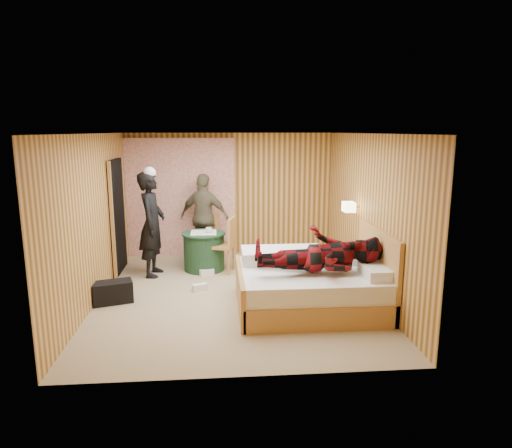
{
  "coord_description": "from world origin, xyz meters",
  "views": [
    {
      "loc": [
        -0.24,
        -6.87,
        2.54
      ],
      "look_at": [
        0.36,
        0.38,
        1.05
      ],
      "focal_mm": 32.0,
      "sensor_mm": 36.0,
      "label": 1
    }
  ],
  "objects": [
    {
      "name": "floor",
      "position": [
        0.0,
        0.0,
        0.0
      ],
      "size": [
        4.2,
        5.0,
        0.01
      ],
      "primitive_type": "cube",
      "color": "tan",
      "rests_on": "ground"
    },
    {
      "name": "doorway",
      "position": [
        -2.06,
        1.4,
        1.02
      ],
      "size": [
        0.06,
        0.9,
        2.05
      ],
      "primitive_type": "cube",
      "color": "black",
      "rests_on": "floor"
    },
    {
      "name": "curtain",
      "position": [
        -1.0,
        2.43,
        1.2
      ],
      "size": [
        2.2,
        0.08,
        2.4
      ],
      "primitive_type": "cube",
      "color": "#F1E3D1",
      "rests_on": "floor"
    },
    {
      "name": "book_upper",
      "position": [
        1.88,
        0.35,
        0.6
      ],
      "size": [
        0.17,
        0.23,
        0.02
      ],
      "primitive_type": "imported",
      "rotation": [
        0.0,
        0.0,
        0.03
      ],
      "color": "white",
      "rests_on": "nightstand"
    },
    {
      "name": "wall_right",
      "position": [
        2.1,
        0.0,
        1.25
      ],
      "size": [
        0.02,
        5.0,
        2.5
      ],
      "primitive_type": "cube",
      "color": "#E6A658",
      "rests_on": "floor"
    },
    {
      "name": "ceiling",
      "position": [
        0.0,
        0.0,
        2.5
      ],
      "size": [
        4.2,
        5.0,
        0.01
      ],
      "primitive_type": "cube",
      "color": "silver",
      "rests_on": "wall_back"
    },
    {
      "name": "chair_far",
      "position": [
        -0.49,
        1.99,
        0.54
      ],
      "size": [
        0.54,
        0.54,
        0.93
      ],
      "rotation": [
        0.0,
        0.0,
        -0.37
      ],
      "color": "tan",
      "rests_on": "floor"
    },
    {
      "name": "man_on_bed",
      "position": [
        1.15,
        -0.85,
        1.01
      ],
      "size": [
        0.86,
        0.67,
        1.77
      ],
      "primitive_type": "imported",
      "rotation": [
        0.0,
        1.57,
        0.0
      ],
      "color": "#6A0A0D",
      "rests_on": "bed"
    },
    {
      "name": "duffel_bag",
      "position": [
        -1.85,
        -0.22,
        0.16
      ],
      "size": [
        0.64,
        0.47,
        0.33
      ],
      "primitive_type": "cube",
      "rotation": [
        0.0,
        0.0,
        0.31
      ],
      "color": "black",
      "rests_on": "floor"
    },
    {
      "name": "wall_lamp",
      "position": [
        1.92,
        0.45,
        1.3
      ],
      "size": [
        0.26,
        0.24,
        0.16
      ],
      "color": "gold",
      "rests_on": "wall_right"
    },
    {
      "name": "nightstand",
      "position": [
        1.88,
        0.4,
        0.3
      ],
      "size": [
        0.44,
        0.59,
        0.57
      ],
      "color": "tan",
      "rests_on": "floor"
    },
    {
      "name": "wall_back",
      "position": [
        0.0,
        2.5,
        1.25
      ],
      "size": [
        4.2,
        0.02,
        2.5
      ],
      "primitive_type": "cube",
      "color": "#E6A658",
      "rests_on": "floor"
    },
    {
      "name": "round_table",
      "position": [
        -0.52,
        1.35,
        0.36
      ],
      "size": [
        0.8,
        0.8,
        0.71
      ],
      "color": "#21472D",
      "rests_on": "floor"
    },
    {
      "name": "chair_near",
      "position": [
        -0.12,
        1.17,
        0.59
      ],
      "size": [
        0.57,
        0.57,
        1.02
      ],
      "rotation": [
        0.0,
        0.0,
        -1.86
      ],
      "color": "tan",
      "rests_on": "floor"
    },
    {
      "name": "sneaker_left",
      "position": [
        -0.47,
        0.98,
        0.05
      ],
      "size": [
        0.27,
        0.18,
        0.11
      ],
      "primitive_type": "cube",
      "rotation": [
        0.0,
        0.0,
        0.37
      ],
      "color": "white",
      "rests_on": "floor"
    },
    {
      "name": "book_lower",
      "position": [
        1.88,
        0.35,
        0.58
      ],
      "size": [
        0.17,
        0.23,
        0.02
      ],
      "primitive_type": "imported",
      "rotation": [
        0.0,
        0.0,
        -0.02
      ],
      "color": "white",
      "rests_on": "nightstand"
    },
    {
      "name": "man_at_table",
      "position": [
        -0.52,
        2.02,
        0.86
      ],
      "size": [
        1.09,
        0.76,
        1.72
      ],
      "primitive_type": "imported",
      "rotation": [
        0.0,
        0.0,
        2.77
      ],
      "color": "brown",
      "rests_on": "floor"
    },
    {
      "name": "cup_nightstand",
      "position": [
        1.88,
        0.53,
        0.62
      ],
      "size": [
        0.13,
        0.13,
        0.09
      ],
      "primitive_type": "imported",
      "rotation": [
        0.0,
        0.0,
        0.33
      ],
      "color": "white",
      "rests_on": "nightstand"
    },
    {
      "name": "woman_standing",
      "position": [
        -1.41,
        1.1,
        0.93
      ],
      "size": [
        0.51,
        0.72,
        1.85
      ],
      "primitive_type": "imported",
      "rotation": [
        0.0,
        0.0,
        1.47
      ],
      "color": "black",
      "rests_on": "floor"
    },
    {
      "name": "cup_table",
      "position": [
        -0.42,
        1.3,
        0.76
      ],
      "size": [
        0.12,
        0.12,
        0.1
      ],
      "primitive_type": "imported",
      "rotation": [
        0.0,
        0.0,
        0.01
      ],
      "color": "white",
      "rests_on": "round_table"
    },
    {
      "name": "sneaker_right",
      "position": [
        -0.56,
        0.2,
        0.05
      ],
      "size": [
        0.26,
        0.18,
        0.11
      ],
      "primitive_type": "cube",
      "rotation": [
        0.0,
        0.0,
        0.38
      ],
      "color": "white",
      "rests_on": "floor"
    },
    {
      "name": "bed",
      "position": [
        1.12,
        -0.62,
        0.33
      ],
      "size": [
        2.13,
        1.68,
        1.16
      ],
      "color": "tan",
      "rests_on": "floor"
    },
    {
      "name": "wall_left",
      "position": [
        -2.1,
        0.0,
        1.25
      ],
      "size": [
        0.02,
        5.0,
        2.5
      ],
      "primitive_type": "cube",
      "color": "#E6A658",
      "rests_on": "floor"
    }
  ]
}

